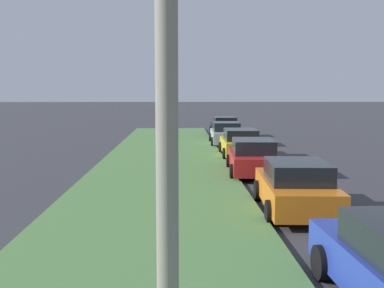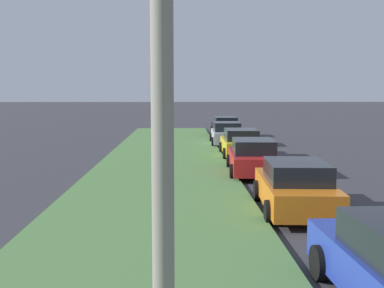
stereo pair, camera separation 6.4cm
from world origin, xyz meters
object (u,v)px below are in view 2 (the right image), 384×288
(parked_car_yellow, at_px, (241,143))
(parked_car_silver, at_px, (227,134))
(parked_car_orange, at_px, (295,187))
(parked_car_black, at_px, (225,127))
(parked_car_red, at_px, (253,157))

(parked_car_yellow, relative_size, parked_car_silver, 1.00)
(parked_car_orange, height_order, parked_car_yellow, same)
(parked_car_black, bearing_deg, parked_car_silver, 174.33)
(parked_car_orange, relative_size, parked_car_silver, 1.01)
(parked_car_yellow, bearing_deg, parked_car_black, -0.66)
(parked_car_orange, height_order, parked_car_black, same)
(parked_car_red, bearing_deg, parked_car_silver, 3.22)
(parked_car_silver, relative_size, parked_car_black, 1.00)
(parked_car_yellow, height_order, parked_car_silver, same)
(parked_car_silver, bearing_deg, parked_car_red, -178.63)
(parked_car_red, relative_size, parked_car_silver, 1.01)
(parked_car_orange, xyz_separation_m, parked_car_red, (6.08, 0.27, 0.00))
(parked_car_yellow, bearing_deg, parked_car_silver, 2.72)
(parked_car_orange, height_order, parked_car_silver, same)
(parked_car_orange, distance_m, parked_car_red, 6.09)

